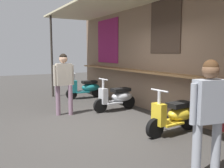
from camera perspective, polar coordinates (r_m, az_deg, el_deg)
name	(u,v)px	position (r m, az deg, el deg)	size (l,w,h in m)	color
ground_plane	(104,126)	(5.70, -1.92, -9.86)	(29.10, 29.10, 0.00)	#383533
market_stall_facade	(167,48)	(6.54, 12.92, 8.32)	(10.39, 2.17, 3.31)	#7F6651
scooter_teal	(87,88)	(9.09, -6.02, -0.90)	(0.49, 1.40, 0.97)	#197075
scooter_silver	(117,97)	(7.13, 1.28, -3.14)	(0.47, 1.40, 0.97)	#B2B5BA
scooter_yellow	(175,115)	(5.30, 14.72, -7.08)	(0.48, 1.40, 0.97)	gold
shopper_with_handbag	(210,109)	(3.39, 21.99, -5.46)	(0.32, 0.65, 1.61)	#999EA8
shopper_browsing	(64,78)	(6.62, -11.31, 1.50)	(0.25, 0.57, 1.67)	gray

